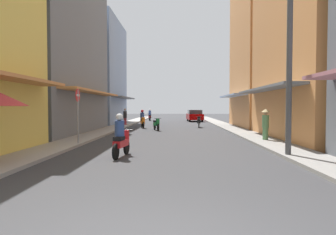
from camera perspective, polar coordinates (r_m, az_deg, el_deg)
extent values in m
plane|color=#38383A|center=(24.93, 0.82, -2.17)|extent=(111.04, 111.04, 0.00)
cube|color=#9E9991|center=(25.47, -10.29, -1.97)|extent=(1.66, 58.47, 0.12)
cube|color=gray|center=(25.33, 11.99, -2.01)|extent=(1.66, 58.47, 0.12)
cube|color=slate|center=(22.80, -22.44, 12.50)|extent=(6.00, 11.94, 12.05)
cube|color=#D88C4C|center=(21.26, -13.65, 4.61)|extent=(1.10, 10.75, 0.12)
cube|color=#8CA5CC|center=(33.51, -14.27, 8.20)|extent=(6.00, 9.40, 10.93)
cube|color=slate|center=(32.54, -8.28, 3.72)|extent=(1.10, 8.46, 0.12)
cube|color=#D88C4C|center=(19.43, 28.35, 16.12)|extent=(6.00, 9.89, 13.25)
cube|color=slate|center=(17.57, 17.85, 5.14)|extent=(1.10, 8.90, 0.12)
cube|color=#D88C4C|center=(28.88, 19.24, 16.11)|extent=(6.00, 8.53, 17.81)
cube|color=#8CA5CC|center=(27.17, 12.02, 4.04)|extent=(1.10, 7.68, 0.12)
cylinder|color=black|center=(11.69, -7.83, -5.53)|extent=(0.15, 0.57, 0.56)
cylinder|color=black|center=(10.52, -9.83, -6.38)|extent=(0.15, 0.57, 0.56)
cube|color=red|center=(11.03, -8.87, -4.84)|extent=(0.41, 1.03, 0.24)
cube|color=black|center=(10.82, -9.20, -3.90)|extent=(0.35, 0.59, 0.14)
cylinder|color=red|center=(11.53, -8.03, -3.54)|extent=(0.28, 0.28, 0.45)
cylinder|color=black|center=(11.51, -8.03, -2.30)|extent=(0.55, 0.10, 0.03)
cylinder|color=#334C8C|center=(10.83, -9.13, -2.04)|extent=(0.34, 0.34, 0.55)
sphere|color=silver|center=(10.81, -9.14, 0.08)|extent=(0.26, 0.26, 0.26)
cylinder|color=black|center=(25.30, -4.66, -1.48)|extent=(0.20, 0.56, 0.56)
cylinder|color=black|center=(26.54, -4.97, -1.31)|extent=(0.20, 0.56, 0.56)
cube|color=orange|center=(25.96, -4.83, -0.90)|extent=(0.50, 1.04, 0.24)
cube|color=black|center=(26.15, -4.88, -0.44)|extent=(0.40, 0.61, 0.14)
cylinder|color=orange|center=(25.40, -4.69, -0.51)|extent=(0.28, 0.28, 0.45)
cylinder|color=black|center=(25.39, -4.69, 0.05)|extent=(0.54, 0.15, 0.03)
cylinder|color=#334C8C|center=(26.09, -4.87, 0.32)|extent=(0.34, 0.34, 0.55)
sphere|color=red|center=(26.08, -4.88, 1.20)|extent=(0.26, 0.26, 0.26)
cylinder|color=black|center=(40.55, -3.56, -0.17)|extent=(0.18, 0.57, 0.56)
cylinder|color=black|center=(39.30, -3.39, -0.24)|extent=(0.18, 0.57, 0.56)
cube|color=maroon|center=(39.87, -3.47, 0.11)|extent=(0.46, 1.03, 0.24)
cube|color=black|center=(39.66, -3.45, 0.39)|extent=(0.38, 0.60, 0.14)
cylinder|color=maroon|center=(40.41, -3.55, 0.42)|extent=(0.28, 0.28, 0.45)
cylinder|color=black|center=(40.40, -3.55, 0.77)|extent=(0.55, 0.13, 0.03)
cylinder|color=#334C8C|center=(39.70, -3.45, 0.89)|extent=(0.34, 0.34, 0.55)
sphere|color=silver|center=(39.70, -3.45, 1.47)|extent=(0.26, 0.26, 0.26)
cylinder|color=black|center=(22.68, -1.89, -1.87)|extent=(0.23, 0.56, 0.56)
cylinder|color=black|center=(23.90, -2.53, -1.67)|extent=(0.23, 0.56, 0.56)
cube|color=#197233|center=(23.32, -2.25, -1.22)|extent=(0.54, 1.04, 0.24)
cube|color=black|center=(23.51, -2.35, -0.71)|extent=(0.42, 0.62, 0.14)
cylinder|color=#197233|center=(22.77, -1.96, -0.80)|extent=(0.28, 0.28, 0.45)
cylinder|color=black|center=(22.76, -1.96, -0.17)|extent=(0.54, 0.18, 0.03)
cylinder|color=black|center=(27.42, 5.87, -1.21)|extent=(0.13, 0.56, 0.56)
cylinder|color=black|center=(26.17, 5.84, -1.36)|extent=(0.13, 0.56, 0.56)
cube|color=black|center=(26.73, 5.85, -0.82)|extent=(0.36, 1.02, 0.24)
cube|color=black|center=(26.53, 5.85, -0.41)|extent=(0.33, 0.58, 0.14)
cylinder|color=black|center=(27.27, 5.87, -0.35)|extent=(0.28, 0.28, 0.45)
cylinder|color=black|center=(27.27, 5.87, 0.18)|extent=(0.55, 0.08, 0.03)
cube|color=#8C0000|center=(37.99, 5.05, 0.16)|extent=(2.00, 4.20, 0.70)
cube|color=#333D47|center=(37.83, 5.08, 0.99)|extent=(1.72, 2.19, 0.60)
cylinder|color=black|center=(39.16, 3.74, -0.19)|extent=(0.22, 0.65, 0.64)
cylinder|color=black|center=(39.33, 5.92, -0.19)|extent=(0.22, 0.65, 0.64)
cylinder|color=black|center=(36.67, 4.12, -0.34)|extent=(0.22, 0.65, 0.64)
cylinder|color=black|center=(36.86, 6.44, -0.33)|extent=(0.22, 0.65, 0.64)
cylinder|color=#99333F|center=(28.97, -8.10, -0.84)|extent=(0.28, 0.28, 0.77)
cylinder|color=#262628|center=(28.94, -8.11, 0.56)|extent=(0.34, 0.34, 0.65)
sphere|color=tan|center=(28.94, -8.11, 1.48)|extent=(0.22, 0.22, 0.22)
cylinder|color=#598C59|center=(16.40, 17.90, -3.11)|extent=(0.28, 0.28, 0.75)
cylinder|color=#598C59|center=(16.36, 17.93, -0.69)|extent=(0.34, 0.34, 0.63)
sphere|color=tan|center=(16.34, 17.94, 0.91)|extent=(0.22, 0.22, 0.22)
cone|color=#D1B77A|center=(16.34, 17.95, 1.26)|extent=(0.44, 0.44, 0.16)
cylinder|color=#4C4C4F|center=(11.69, 21.93, 11.29)|extent=(0.20, 0.20, 7.45)
cylinder|color=gray|center=(14.60, -16.62, -0.08)|extent=(0.07, 0.07, 2.60)
cylinder|color=red|center=(14.60, -16.66, 4.04)|extent=(0.02, 0.60, 0.60)
cube|color=white|center=(14.60, -16.66, 4.04)|extent=(0.03, 0.40, 0.10)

